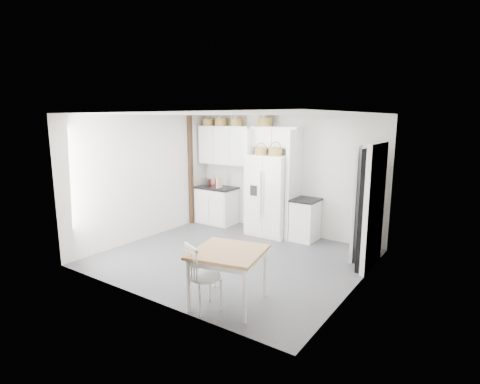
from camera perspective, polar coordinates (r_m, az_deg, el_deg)
The scene contains 28 objects.
floor at distance 7.00m, azimuth -1.08°, elevation -9.95°, with size 4.50×4.50×0.00m, color #424245.
ceiling at distance 6.54m, azimuth -1.17°, elevation 11.85°, with size 4.50×4.50×0.00m, color white.
wall_back at distance 8.33m, azimuth 6.90°, elevation 2.62°, with size 4.50×4.50×0.00m, color silver.
wall_left at distance 8.14m, azimuth -14.13°, elevation 2.18°, with size 4.00×4.00×0.00m, color silver.
wall_right at distance 5.67m, azimuth 17.73°, elevation -1.79°, with size 4.00×4.00×0.00m, color silver.
refrigerator at distance 8.18m, azimuth 4.78°, elevation -0.48°, with size 0.91×0.73×1.76m, color white.
base_cab_left at distance 9.15m, azimuth -3.57°, elevation -2.11°, with size 0.93×0.59×0.86m, color white.
base_cab_right at distance 7.97m, azimuth 9.91°, elevation -4.31°, with size 0.48×0.58×0.84m, color white.
dining_table at distance 5.25m, azimuth -1.80°, elevation -12.84°, with size 0.92×0.92×0.76m, color olive.
windsor_chair at distance 5.10m, azimuth -5.40°, elevation -12.66°, with size 0.45×0.41×0.93m, color white.
counter_left at distance 9.06m, azimuth -3.61°, elevation 0.66°, with size 0.97×0.63×0.04m, color black.
counter_right at distance 7.87m, azimuth 10.02°, elevation -1.21°, with size 0.52×0.61×0.04m, color black.
toaster at distance 9.14m, azimuth -4.95°, elevation 1.48°, with size 0.28×0.16×0.20m, color silver.
cookbook_red at distance 8.92m, azimuth -3.46°, elevation 1.31°, with size 0.03×0.14×0.21m, color #9B100B.
cookbook_cream at distance 8.88m, azimuth -3.18°, elevation 1.45°, with size 0.04×0.18×0.26m, color beige.
basket_upper_a at distance 9.22m, azimuth -4.87°, elevation 10.50°, with size 0.27×0.27×0.15m, color brown.
basket_upper_b at distance 8.98m, azimuth -2.91°, elevation 10.57°, with size 0.30×0.30×0.17m, color brown.
basket_upper_c at distance 8.72m, azimuth -0.52°, elevation 10.55°, with size 0.29×0.29×0.17m, color brown.
basket_bridge_a at distance 8.30m, azimuth 3.87°, elevation 10.56°, with size 0.33×0.33×0.18m, color brown.
basket_fridge_a at distance 8.07m, azimuth 3.18°, elevation 6.20°, with size 0.26×0.26×0.14m, color brown.
basket_fridge_b at distance 7.89m, azimuth 5.42°, elevation 6.12°, with size 0.29×0.29×0.16m, color brown.
upper_cabinet at distance 8.92m, azimuth -2.16°, elevation 7.12°, with size 1.40×0.34×0.90m, color white.
bridge_cabinet at distance 8.18m, azimuth 5.53°, elevation 8.30°, with size 1.12×0.34×0.45m, color white.
fridge_panel_left at distance 8.43m, azimuth 1.94°, elevation 1.76°, with size 0.08×0.60×2.30m, color white.
fridge_panel_right at distance 7.93m, azimuth 8.17°, elevation 1.07°, with size 0.08×0.60×2.30m, color white.
trim_post at distance 9.05m, azimuth -7.52°, elevation 3.27°, with size 0.09×0.09×2.60m, color black.
doorway_void at distance 6.69m, azimuth 19.36°, elevation -2.39°, with size 0.18×0.85×2.05m, color black.
door_slab at distance 7.10m, azimuth 17.28°, elevation -1.51°, with size 0.80×0.04×2.05m, color white.
Camera 1 is at (3.80, -5.32, 2.50)m, focal length 28.00 mm.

